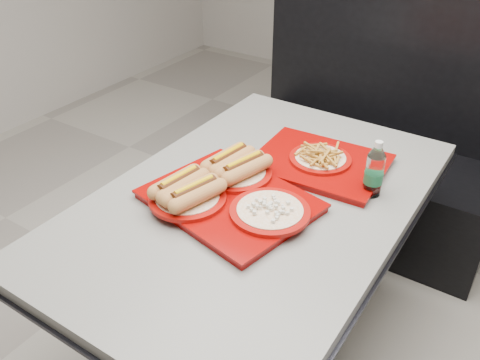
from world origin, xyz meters
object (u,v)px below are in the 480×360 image
Objects in this scene: diner_table at (255,236)px; tray_far at (320,160)px; water_bottle at (374,172)px; tray_near at (226,191)px; booth_bench at (369,151)px.

diner_table is 3.08× the size of tray_far.
tray_near is at bearing -141.30° from water_bottle.
diner_table is 0.23m from tray_near.
tray_near reaches higher than diner_table.
booth_bench is (0.00, 1.09, -0.18)m from diner_table.
booth_bench is 1.03m from water_bottle.
tray_near is at bearing -113.07° from tray_far.
water_bottle is at bearing 38.70° from tray_near.
booth_bench is at bearing 108.90° from water_bottle.
diner_table is at bearing -144.70° from water_bottle.
tray_near is 1.21× the size of tray_far.
tray_far is at bearing -83.82° from booth_bench.
tray_near is at bearing -93.09° from booth_bench.
booth_bench is at bearing 96.18° from tray_far.
water_bottle reaches higher than tray_near.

